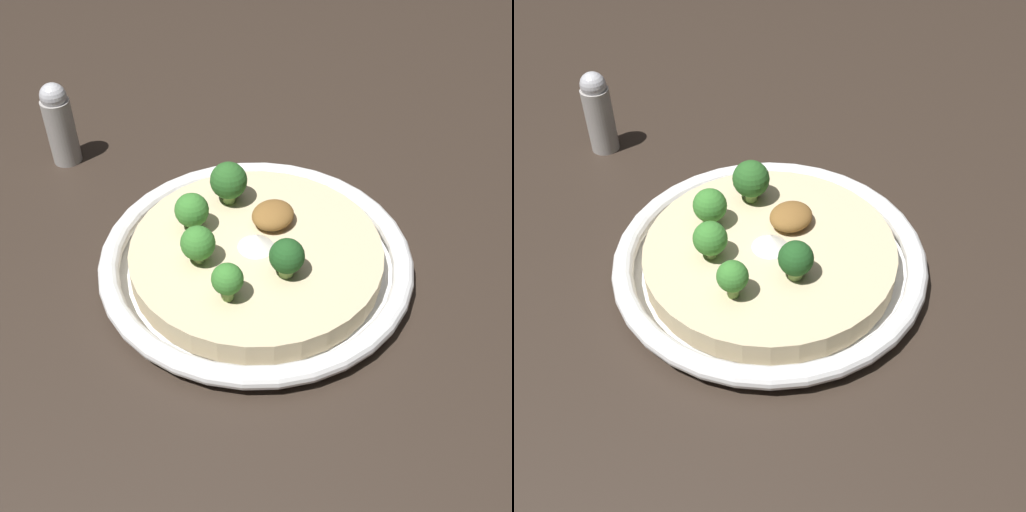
% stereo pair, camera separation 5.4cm
% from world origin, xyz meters
% --- Properties ---
extents(ground_plane, '(6.00, 6.00, 0.00)m').
position_xyz_m(ground_plane, '(0.00, 0.00, 0.00)').
color(ground_plane, '#2D231C').
extents(risotto_bowl, '(0.31, 0.31, 0.03)m').
position_xyz_m(risotto_bowl, '(0.00, 0.00, 0.02)').
color(risotto_bowl, white).
rests_on(risotto_bowl, ground_plane).
extents(cheese_sprinkle, '(0.04, 0.04, 0.02)m').
position_xyz_m(cheese_sprinkle, '(0.00, -0.00, 0.04)').
color(cheese_sprinkle, white).
rests_on(cheese_sprinkle, risotto_bowl).
extents(crispy_onion_garnish, '(0.05, 0.04, 0.02)m').
position_xyz_m(crispy_onion_garnish, '(-0.04, -0.01, 0.04)').
color(crispy_onion_garnish, brown).
rests_on(crispy_onion_garnish, risotto_bowl).
extents(broccoli_back_right, '(0.03, 0.03, 0.04)m').
position_xyz_m(broccoli_back_right, '(0.01, 0.05, 0.05)').
color(broccoli_back_right, '#84A856').
rests_on(broccoli_back_right, risotto_bowl).
extents(broccoli_front_left, '(0.04, 0.04, 0.05)m').
position_xyz_m(broccoli_front_left, '(-0.04, -0.07, 0.06)').
color(broccoli_front_left, '#759E4C').
rests_on(broccoli_front_left, risotto_bowl).
extents(broccoli_front_right, '(0.03, 0.03, 0.04)m').
position_xyz_m(broccoli_front_right, '(0.05, -0.03, 0.06)').
color(broccoli_front_right, '#84A856').
rests_on(broccoli_front_right, risotto_bowl).
extents(broccoli_front, '(0.03, 0.03, 0.04)m').
position_xyz_m(broccoli_front, '(0.02, -0.07, 0.06)').
color(broccoli_front, '#668E47').
rests_on(broccoli_front, risotto_bowl).
extents(broccoli_right, '(0.03, 0.03, 0.04)m').
position_xyz_m(broccoli_right, '(0.07, 0.02, 0.06)').
color(broccoli_right, '#759E4C').
rests_on(broccoli_right, risotto_bowl).
extents(pepper_shaker, '(0.03, 0.03, 0.10)m').
position_xyz_m(pepper_shaker, '(-0.01, -0.30, 0.05)').
color(pepper_shaker, '#9E9993').
rests_on(pepper_shaker, ground_plane).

